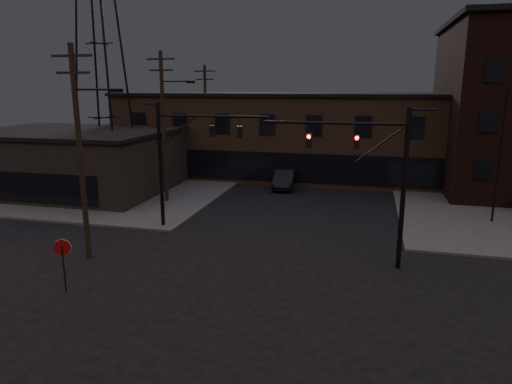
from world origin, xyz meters
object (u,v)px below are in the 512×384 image
traffic_signal_near (380,171)px  traffic_signal_far (179,151)px  stop_sign (63,253)px  car_crossing (285,179)px

traffic_signal_near → traffic_signal_far: same height
traffic_signal_far → stop_sign: bearing=-97.3°
traffic_signal_near → stop_sign: bearing=-154.1°
traffic_signal_far → stop_sign: 10.55m
stop_sign → traffic_signal_far: bearing=82.7°
car_crossing → traffic_signal_far: bearing=-112.3°
traffic_signal_far → car_crossing: 14.66m
traffic_signal_near → car_crossing: bearing=114.8°
traffic_signal_near → traffic_signal_far: size_ratio=1.00×
traffic_signal_far → stop_sign: size_ratio=3.23×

